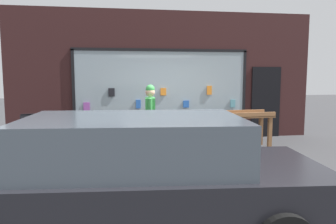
{
  "coord_description": "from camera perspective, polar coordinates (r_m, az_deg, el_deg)",
  "views": [
    {
      "loc": [
        -1.43,
        -6.93,
        1.9
      ],
      "look_at": [
        -0.19,
        0.73,
        0.99
      ],
      "focal_mm": 35.0,
      "sensor_mm": 36.0,
      "label": 1
    }
  ],
  "objects": [
    {
      "name": "shopfront_facade",
      "position": [
        9.44,
        -0.27,
        6.16
      ],
      "size": [
        8.7,
        0.29,
        3.66
      ],
      "color": "#331919",
      "rests_on": "ground_plane"
    },
    {
      "name": "display_table_right",
      "position": [
        8.41,
        10.04,
        -1.24
      ],
      "size": [
        2.41,
        0.74,
        0.95
      ],
      "color": "brown",
      "rests_on": "ground_plane"
    },
    {
      "name": "sandwich_board_sign",
      "position": [
        8.2,
        -22.31,
        -3.69
      ],
      "size": [
        0.68,
        0.86,
        0.96
      ],
      "rotation": [
        0.0,
        0.0,
        0.21
      ],
      "color": "black",
      "rests_on": "ground_plane"
    },
    {
      "name": "small_dog",
      "position": [
        7.38,
        1.05,
        -6.23
      ],
      "size": [
        0.23,
        0.56,
        0.38
      ],
      "rotation": [
        0.0,
        0.0,
        1.49
      ],
      "color": "white",
      "rests_on": "ground_plane"
    },
    {
      "name": "parked_car",
      "position": [
        3.87,
        -5.93,
        -10.74
      ],
      "size": [
        4.5,
        2.15,
        1.41
      ],
      "rotation": [
        0.0,
        0.0,
        -0.09
      ],
      "color": "black",
      "rests_on": "ground_plane"
    },
    {
      "name": "display_table_left",
      "position": [
        7.95,
        -8.25,
        -2.16
      ],
      "size": [
        2.41,
        0.69,
        0.86
      ],
      "color": "brown",
      "rests_on": "ground_plane"
    },
    {
      "name": "ground_plane",
      "position": [
        7.33,
        2.43,
        -8.34
      ],
      "size": [
        40.0,
        40.0,
        0.0
      ],
      "primitive_type": "plane",
      "color": "#38383A"
    },
    {
      "name": "person_browsing",
      "position": [
        7.48,
        -3.1,
        -0.51
      ],
      "size": [
        0.26,
        0.65,
        1.65
      ],
      "rotation": [
        0.0,
        0.0,
        1.47
      ],
      "color": "#4C382D",
      "rests_on": "ground_plane"
    }
  ]
}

